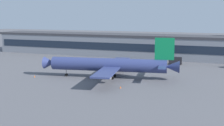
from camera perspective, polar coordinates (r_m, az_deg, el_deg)
ground_plane at (r=115.19m, az=-1.28°, el=-2.55°), size 600.00×600.00×0.00m
terminal_building at (r=168.04m, az=6.26°, el=3.19°), size 182.18×19.89×12.29m
airliner at (r=111.59m, az=-0.29°, el=-0.34°), size 50.40×43.40×15.09m
baggage_tug at (r=146.22m, az=8.42°, el=0.27°), size 4.07×3.11×1.85m
stair_truck at (r=145.19m, az=11.63°, el=0.47°), size 6.33×3.44×3.55m
traffic_cone_0 at (r=97.36m, az=1.58°, el=-4.53°), size 0.48×0.48×0.60m
traffic_cone_1 at (r=117.76m, az=-14.21°, el=-2.43°), size 0.47×0.47×0.58m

